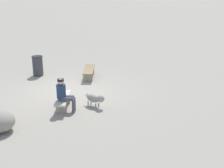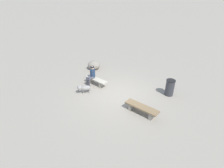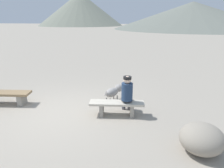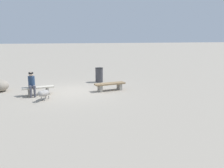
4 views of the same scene
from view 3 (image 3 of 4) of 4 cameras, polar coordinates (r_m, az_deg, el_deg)
name	(u,v)px [view 3 (image 3 of 4)]	position (r m, az deg, el deg)	size (l,w,h in m)	color
ground	(57,114)	(6.40, -15.41, -8.29)	(210.00, 210.00, 0.06)	#9E9384
bench_left	(4,96)	(7.60, -28.26, -2.92)	(1.78, 0.69, 0.43)	gray
bench_right	(117,106)	(5.93, 1.35, -6.17)	(1.63, 0.61, 0.42)	gray
seated_person	(127,92)	(5.87, 4.27, -2.36)	(0.38, 0.65, 1.21)	navy
dog	(114,91)	(7.00, 0.51, -2.07)	(0.59, 0.80, 0.52)	gray
boulder	(202,139)	(4.79, 24.08, -13.95)	(0.93, 0.91, 0.65)	gray
distant_peak_0	(190,15)	(81.20, 21.26, 17.85)	(26.45, 26.45, 8.09)	#4C5651
distant_peak_2	(192,15)	(61.13, 21.78, 17.61)	(42.14, 42.14, 7.05)	slate
distant_peak_3	(80,9)	(85.71, -8.96, 20.21)	(33.47, 33.47, 12.47)	gray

